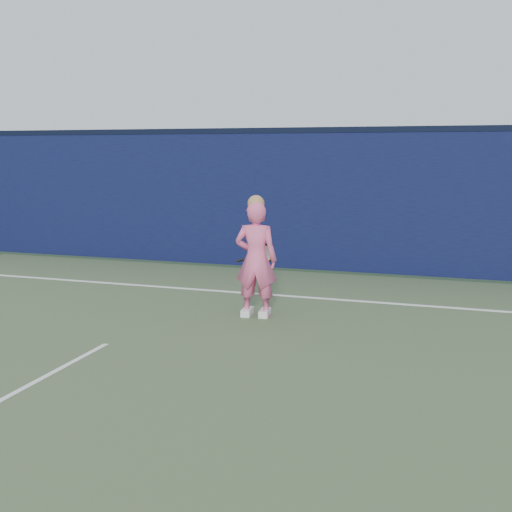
% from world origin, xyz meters
% --- Properties ---
extents(ground, '(80.00, 80.00, 0.00)m').
position_xyz_m(ground, '(0.00, 0.00, 0.00)').
color(ground, '#2D442A').
rests_on(ground, ground).
extents(backstop_wall, '(24.00, 0.40, 2.50)m').
position_xyz_m(backstop_wall, '(0.00, 6.50, 1.25)').
color(backstop_wall, '#0C0F37').
rests_on(backstop_wall, ground).
extents(wall_cap, '(24.00, 0.42, 0.10)m').
position_xyz_m(wall_cap, '(0.00, 6.50, 2.55)').
color(wall_cap, black).
rests_on(wall_cap, backstop_wall).
extents(player, '(0.59, 0.42, 1.61)m').
position_xyz_m(player, '(1.22, 2.75, 0.78)').
color(player, pink).
rests_on(player, ground).
extents(racket, '(0.51, 0.24, 0.29)m').
position_xyz_m(racket, '(1.16, 3.23, 0.76)').
color(racket, black).
rests_on(racket, ground).
extents(court_lines, '(11.00, 12.04, 0.01)m').
position_xyz_m(court_lines, '(0.00, -0.33, 0.01)').
color(court_lines, white).
rests_on(court_lines, court_surface).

